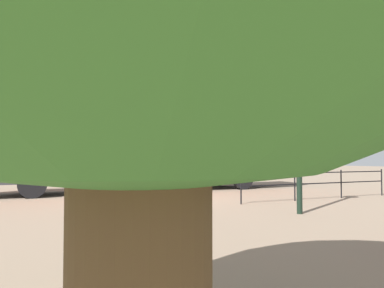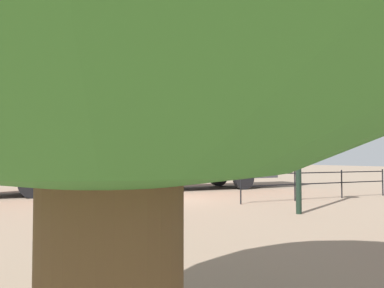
{
  "view_description": "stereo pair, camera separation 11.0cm",
  "coord_description": "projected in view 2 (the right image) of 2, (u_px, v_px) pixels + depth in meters",
  "views": [
    {
      "loc": [
        13.64,
        -5.09,
        1.58
      ],
      "look_at": [
        0.61,
        1.15,
        2.13
      ],
      "focal_mm": 35.07,
      "sensor_mm": 36.0,
      "label": 1
    },
    {
      "loc": [
        13.69,
        -4.99,
        1.58
      ],
      "look_at": [
        0.61,
        1.15,
        2.13
      ],
      "focal_mm": 35.07,
      "sensor_mm": 36.0,
      "label": 2
    }
  ],
  "objects": [
    {
      "name": "ground_plane",
      "position": [
        158.0,
        199.0,
        14.44
      ],
      "size": [
        120.0,
        120.0,
        0.0
      ],
      "primitive_type": "plane",
      "color": "#84705B"
    },
    {
      "name": "locomotive",
      "position": [
        153.0,
        144.0,
        18.4
      ],
      "size": [
        2.93,
        15.41,
        4.11
      ],
      "color": "red",
      "rests_on": "ground_plane"
    },
    {
      "name": "lamp_post",
      "position": [
        297.0,
        54.0,
        10.79
      ],
      "size": [
        0.59,
        0.59,
        6.14
      ],
      "color": "black",
      "rests_on": "ground_plane"
    },
    {
      "name": "platform_fence",
      "position": [
        319.0,
        180.0,
        14.38
      ],
      "size": [
        0.05,
        7.14,
        1.12
      ],
      "color": "black",
      "rests_on": "ground_plane"
    }
  ]
}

